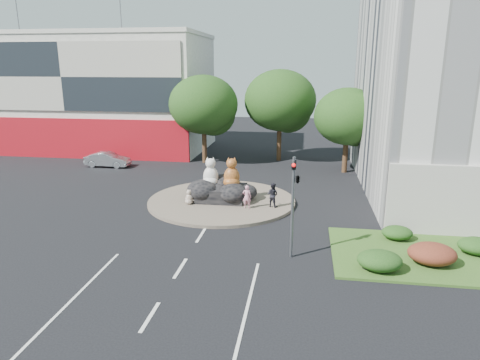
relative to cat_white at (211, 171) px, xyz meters
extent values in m
plane|color=black|center=(0.78, -10.18, -2.10)|extent=(120.00, 120.00, 0.00)
cylinder|color=brown|center=(0.78, -0.18, -2.00)|extent=(10.00, 10.00, 0.20)
cube|color=silver|center=(-17.22, 17.82, 3.90)|extent=(25.00, 12.00, 12.00)
cube|color=#A10E19|center=(-17.22, 11.77, -0.10)|extent=(25.00, 0.30, 4.00)
cube|color=#B2AD9E|center=(-17.22, 11.72, 5.90)|extent=(24.00, 0.15, 6.50)
cube|color=silver|center=(-17.22, 17.82, 10.10)|extent=(25.20, 12.20, 0.40)
cylinder|color=#595B60|center=(-25.22, 17.82, 12.30)|extent=(0.10, 0.10, 4.00)
cylinder|color=#595B60|center=(-14.22, 19.82, 12.80)|extent=(0.10, 0.10, 5.00)
cube|color=#2A4F1A|center=(12.78, -7.18, -2.04)|extent=(10.00, 6.00, 0.12)
cylinder|color=#382314|center=(-3.22, 11.82, -0.23)|extent=(0.44, 0.44, 3.74)
ellipsoid|color=#173C13|center=(-3.22, 11.82, 3.42)|extent=(6.46, 6.46, 5.49)
sphere|color=#173C13|center=(-2.42, 12.32, 2.57)|extent=(4.25, 4.25, 4.25)
sphere|color=#173C13|center=(-3.92, 11.52, 2.83)|extent=(3.74, 3.74, 3.74)
cylinder|color=#382314|center=(3.78, 13.82, -0.12)|extent=(0.44, 0.44, 3.96)
ellipsoid|color=#173C13|center=(3.78, 13.82, 3.75)|extent=(6.84, 6.84, 5.81)
sphere|color=#173C13|center=(4.58, 14.32, 2.85)|extent=(4.50, 4.50, 4.50)
sphere|color=#173C13|center=(3.08, 13.52, 3.12)|extent=(3.96, 3.96, 3.96)
cylinder|color=#382314|center=(9.78, 9.82, -0.45)|extent=(0.44, 0.44, 3.30)
ellipsoid|color=#173C13|center=(9.78, 9.82, 2.77)|extent=(5.70, 5.70, 4.84)
sphere|color=#173C13|center=(10.58, 10.32, 2.02)|extent=(3.75, 3.75, 3.75)
sphere|color=#173C13|center=(9.08, 9.52, 2.25)|extent=(3.30, 3.30, 3.30)
ellipsoid|color=#173C13|center=(9.78, -9.18, -1.53)|extent=(2.00, 1.60, 0.90)
ellipsoid|color=#542516|center=(12.28, -8.18, -1.49)|extent=(2.20, 1.76, 0.99)
ellipsoid|color=#173C13|center=(14.78, -6.68, -1.58)|extent=(1.80, 1.44, 0.81)
ellipsoid|color=#173C13|center=(11.28, -5.38, -1.62)|extent=(1.60, 1.28, 0.72)
cylinder|color=#595B60|center=(5.78, -8.18, 0.40)|extent=(0.14, 0.14, 5.00)
imported|color=black|center=(5.78, -8.18, 2.10)|extent=(0.21, 0.26, 1.30)
imported|color=black|center=(5.98, -8.18, 1.90)|extent=(0.26, 1.24, 0.50)
sphere|color=red|center=(5.78, -8.36, 2.55)|extent=(0.18, 0.18, 0.18)
cylinder|color=#595B60|center=(13.78, -2.18, 1.90)|extent=(0.18, 0.18, 8.00)
cylinder|color=#595B60|center=(12.78, -2.18, 5.90)|extent=(2.00, 0.12, 0.12)
cube|color=silver|center=(11.78, -2.18, 5.80)|extent=(0.50, 0.22, 0.12)
imported|color=#CA8398|center=(2.73, -1.76, -1.14)|extent=(0.56, 0.37, 1.52)
imported|color=black|center=(4.32, -1.17, -1.11)|extent=(0.94, 0.85, 1.58)
imported|color=#A9ACB1|center=(-11.65, 8.69, -1.42)|extent=(4.13, 1.48, 1.35)
cylinder|color=black|center=(9.27, -9.10, -1.63)|extent=(0.59, 0.59, 0.70)
camera|label=1|loc=(6.20, -27.55, 6.95)|focal=32.00mm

